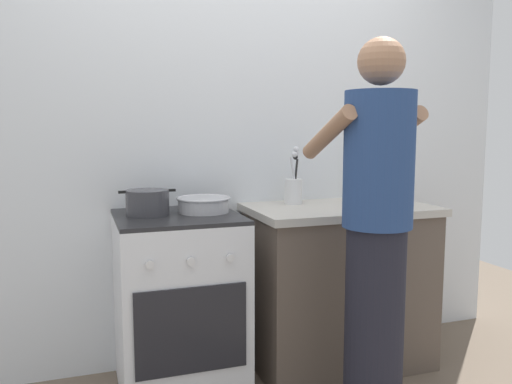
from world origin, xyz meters
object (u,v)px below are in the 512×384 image
mixing_bowl (204,204)px  oil_bottle (381,186)px  stove_range (179,303)px  person (376,236)px  pot (148,203)px  utensil_crock (294,188)px  spice_bottle (350,197)px

mixing_bowl → oil_bottle: bearing=-6.9°
stove_range → person: (0.76, -0.59, 0.41)m
stove_range → pot: 0.53m
mixing_bowl → oil_bottle: (0.96, -0.12, 0.07)m
mixing_bowl → utensil_crock: (0.55, 0.13, 0.04)m
pot → mixing_bowl: pot is taller
stove_range → person: person is taller
pot → person: bearing=-34.8°
utensil_crock → person: size_ratio=0.19×
utensil_crock → stove_range: bearing=-166.9°
pot → spice_bottle: pot is taller
pot → oil_bottle: (1.24, -0.11, 0.05)m
mixing_bowl → utensil_crock: utensil_crock is taller
person → spice_bottle: bearing=71.6°
mixing_bowl → spice_bottle: bearing=-3.1°
utensil_crock → spice_bottle: (0.26, -0.17, -0.04)m
utensil_crock → pot: bearing=-171.1°
stove_range → mixing_bowl: size_ratio=3.31×
stove_range → spice_bottle: size_ratio=9.54×
pot → oil_bottle: size_ratio=1.04×
utensil_crock → oil_bottle: (0.41, -0.24, 0.02)m
mixing_bowl → oil_bottle: 0.97m
spice_bottle → oil_bottle: oil_bottle is taller
stove_range → utensil_crock: size_ratio=2.79×
oil_bottle → stove_range: bearing=175.6°
mixing_bowl → person: person is taller
spice_bottle → pot: bearing=177.8°
stove_range → mixing_bowl: (0.14, 0.03, 0.49)m
pot → spice_bottle: bearing=-2.2°
spice_bottle → utensil_crock: bearing=146.9°
spice_bottle → person: size_ratio=0.06×
stove_range → oil_bottle: size_ratio=3.41×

